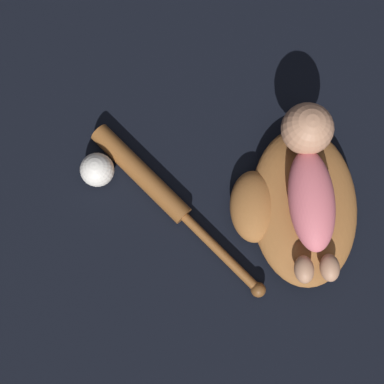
# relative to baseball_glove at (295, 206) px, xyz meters

# --- Properties ---
(ground_plane) EXTENTS (6.00, 6.00, 0.00)m
(ground_plane) POSITION_rel_baseball_glove_xyz_m (-0.01, 0.04, -0.04)
(ground_plane) COLOR black
(baseball_glove) EXTENTS (0.42, 0.35, 0.08)m
(baseball_glove) POSITION_rel_baseball_glove_xyz_m (0.00, 0.00, 0.00)
(baseball_glove) COLOR #935B2D
(baseball_glove) RESTS_ON ground
(baby_figure) EXTENTS (0.36, 0.23, 0.11)m
(baby_figure) POSITION_rel_baseball_glove_xyz_m (0.06, 0.01, 0.08)
(baby_figure) COLOR #D16670
(baby_figure) RESTS_ON baseball_glove
(baseball_bat) EXTENTS (0.24, 0.49, 0.05)m
(baseball_bat) POSITION_rel_baseball_glove_xyz_m (-0.07, 0.30, -0.01)
(baseball_bat) COLOR brown
(baseball_bat) RESTS_ON ground
(baseball) EXTENTS (0.08, 0.08, 0.08)m
(baseball) POSITION_rel_baseball_glove_xyz_m (-0.08, 0.44, 0.00)
(baseball) COLOR white
(baseball) RESTS_ON ground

